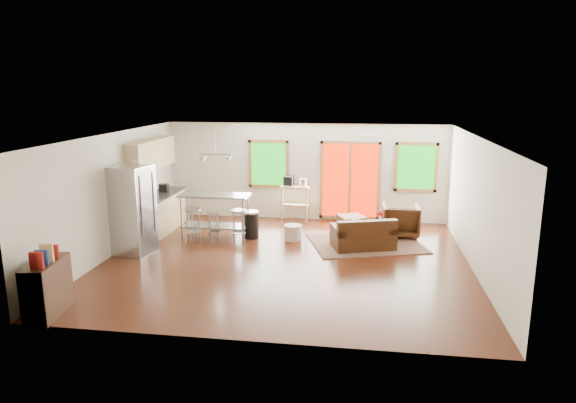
# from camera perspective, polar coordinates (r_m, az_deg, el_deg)

# --- Properties ---
(floor) EXTENTS (7.50, 7.00, 0.02)m
(floor) POSITION_cam_1_polar(r_m,az_deg,el_deg) (10.79, -0.23, -6.63)
(floor) COLOR #32140A
(floor) RESTS_ON ground
(ceiling) EXTENTS (7.50, 7.00, 0.02)m
(ceiling) POSITION_cam_1_polar(r_m,az_deg,el_deg) (10.22, -0.25, 7.36)
(ceiling) COLOR silver
(ceiling) RESTS_ON ground
(back_wall) EXTENTS (7.50, 0.02, 2.60)m
(back_wall) POSITION_cam_1_polar(r_m,az_deg,el_deg) (13.85, 1.95, 3.31)
(back_wall) COLOR beige
(back_wall) RESTS_ON ground
(left_wall) EXTENTS (0.02, 7.00, 2.60)m
(left_wall) POSITION_cam_1_polar(r_m,az_deg,el_deg) (11.59, -18.94, 0.76)
(left_wall) COLOR beige
(left_wall) RESTS_ON ground
(right_wall) EXTENTS (0.02, 7.00, 2.60)m
(right_wall) POSITION_cam_1_polar(r_m,az_deg,el_deg) (10.55, 20.38, -0.49)
(right_wall) COLOR beige
(right_wall) RESTS_ON ground
(front_wall) EXTENTS (7.50, 0.02, 2.60)m
(front_wall) POSITION_cam_1_polar(r_m,az_deg,el_deg) (7.10, -4.52, -5.94)
(front_wall) COLOR beige
(front_wall) RESTS_ON ground
(window_left) EXTENTS (1.10, 0.05, 1.30)m
(window_left) POSITION_cam_1_polar(r_m,az_deg,el_deg) (13.91, -2.18, 4.19)
(window_left) COLOR #0D610F
(window_left) RESTS_ON back_wall
(french_doors) EXTENTS (1.60, 0.05, 2.10)m
(french_doors) POSITION_cam_1_polar(r_m,az_deg,el_deg) (13.75, 6.89, 2.31)
(french_doors) COLOR red
(french_doors) RESTS_ON back_wall
(window_right) EXTENTS (1.10, 0.05, 1.30)m
(window_right) POSITION_cam_1_polar(r_m,az_deg,el_deg) (13.75, 14.05, 3.71)
(window_right) COLOR #0D610F
(window_right) RESTS_ON back_wall
(rug) EXTENTS (2.89, 2.52, 0.02)m
(rug) POSITION_cam_1_polar(r_m,az_deg,el_deg) (12.02, 8.65, -4.62)
(rug) COLOR #546240
(rug) RESTS_ON floor
(loveseat) EXTENTS (1.51, 1.14, 0.72)m
(loveseat) POSITION_cam_1_polar(r_m,az_deg,el_deg) (11.59, 8.37, -3.87)
(loveseat) COLOR black
(loveseat) RESTS_ON floor
(coffee_table) EXTENTS (1.15, 0.90, 0.40)m
(coffee_table) POSITION_cam_1_polar(r_m,az_deg,el_deg) (12.17, 8.97, -2.76)
(coffee_table) COLOR #321D10
(coffee_table) RESTS_ON floor
(armchair) EXTENTS (0.85, 0.80, 0.87)m
(armchair) POSITION_cam_1_polar(r_m,az_deg,el_deg) (12.67, 12.41, -1.87)
(armchair) COLOR black
(armchair) RESTS_ON floor
(ottoman) EXTENTS (0.79, 0.79, 0.40)m
(ottoman) POSITION_cam_1_polar(r_m,az_deg,el_deg) (12.94, 7.04, -2.45)
(ottoman) COLOR black
(ottoman) RESTS_ON floor
(pouf) EXTENTS (0.50, 0.50, 0.36)m
(pouf) POSITION_cam_1_polar(r_m,az_deg,el_deg) (12.13, 0.54, -3.47)
(pouf) COLOR beige
(pouf) RESTS_ON floor
(vase) EXTENTS (0.25, 0.25, 0.33)m
(vase) POSITION_cam_1_polar(r_m,az_deg,el_deg) (12.11, 10.18, -2.05)
(vase) COLOR silver
(vase) RESTS_ON coffee_table
(book) EXTENTS (0.22, 0.12, 0.31)m
(book) POSITION_cam_1_polar(r_m,az_deg,el_deg) (12.14, 10.65, -1.86)
(book) COLOR maroon
(book) RESTS_ON coffee_table
(cabinets) EXTENTS (0.64, 2.24, 2.30)m
(cabinets) POSITION_cam_1_polar(r_m,az_deg,el_deg) (13.06, -14.38, 0.67)
(cabinets) COLOR tan
(cabinets) RESTS_ON floor
(refrigerator) EXTENTS (0.89, 0.87, 1.92)m
(refrigerator) POSITION_cam_1_polar(r_m,az_deg,el_deg) (11.52, -16.87, -0.91)
(refrigerator) COLOR #B7BABC
(refrigerator) RESTS_ON floor
(island) EXTENTS (1.66, 0.67, 1.05)m
(island) POSITION_cam_1_polar(r_m,az_deg,el_deg) (12.37, -8.13, -0.69)
(island) COLOR #B7BABC
(island) RESTS_ON floor
(cup) EXTENTS (0.13, 0.10, 0.12)m
(cup) POSITION_cam_1_polar(r_m,az_deg,el_deg) (12.07, -5.66, 0.44)
(cup) COLOR silver
(cup) RESTS_ON island
(bar_stool_a) EXTENTS (0.46, 0.46, 0.79)m
(bar_stool_a) POSITION_cam_1_polar(r_m,az_deg,el_deg) (12.10, -10.53, -1.72)
(bar_stool_a) COLOR #B7BABC
(bar_stool_a) RESTS_ON floor
(bar_stool_b) EXTENTS (0.45, 0.45, 0.72)m
(bar_stool_b) POSITION_cam_1_polar(r_m,az_deg,el_deg) (12.12, -8.29, -1.87)
(bar_stool_b) COLOR #B7BABC
(bar_stool_b) RESTS_ON floor
(bar_stool_c) EXTENTS (0.40, 0.40, 0.78)m
(bar_stool_c) POSITION_cam_1_polar(r_m,az_deg,el_deg) (11.89, -5.57, -1.87)
(bar_stool_c) COLOR #B7BABC
(bar_stool_c) RESTS_ON floor
(trash_can) EXTENTS (0.47, 0.47, 0.66)m
(trash_can) POSITION_cam_1_polar(r_m,az_deg,el_deg) (12.30, -4.07, -2.55)
(trash_can) COLOR black
(trash_can) RESTS_ON floor
(kitchen_cart) EXTENTS (0.83, 0.58, 1.19)m
(kitchen_cart) POSITION_cam_1_polar(r_m,az_deg,el_deg) (13.81, 0.78, 1.25)
(kitchen_cart) COLOR tan
(kitchen_cart) RESTS_ON floor
(bookshelf) EXTENTS (0.52, 1.04, 1.17)m
(bookshelf) POSITION_cam_1_polar(r_m,az_deg,el_deg) (9.05, -25.19, -8.62)
(bookshelf) COLOR #321D10
(bookshelf) RESTS_ON floor
(ceiling_flush) EXTENTS (0.35, 0.35, 0.12)m
(ceiling_flush) POSITION_cam_1_polar(r_m,az_deg,el_deg) (10.71, 8.80, 7.03)
(ceiling_flush) COLOR white
(ceiling_flush) RESTS_ON ceiling
(pendant_light) EXTENTS (0.80, 0.18, 0.79)m
(pendant_light) POSITION_cam_1_polar(r_m,az_deg,el_deg) (12.18, -8.07, 4.73)
(pendant_light) COLOR gray
(pendant_light) RESTS_ON ceiling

